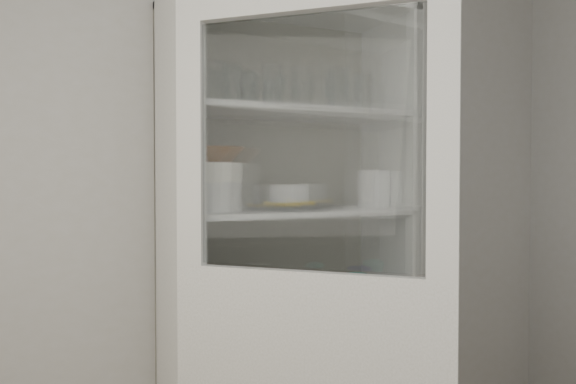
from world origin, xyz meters
name	(u,v)px	position (x,y,z in m)	size (l,w,h in m)	color
wall_back	(224,198)	(0.00, 1.50, 1.30)	(3.60, 0.02, 2.60)	#ACABA4
pantry_cabinet	(282,284)	(0.20, 1.34, 0.94)	(1.00, 0.45, 2.10)	beige
cupboard_door	(307,344)	(0.02, 0.74, 0.87)	(0.67, 0.65, 2.00)	beige
tumbler_0	(233,84)	(-0.09, 1.13, 1.73)	(0.07, 0.07, 0.14)	silver
tumbler_1	(217,82)	(-0.14, 1.13, 1.73)	(0.07, 0.07, 0.14)	silver
tumbler_2	(273,85)	(0.07, 1.13, 1.73)	(0.07, 0.07, 0.15)	silver
tumbler_3	(339,88)	(0.34, 1.11, 1.74)	(0.08, 0.08, 0.15)	silver
tumbler_4	(302,88)	(0.21, 1.17, 1.74)	(0.08, 0.08, 0.16)	silver
tumbler_5	(334,91)	(0.35, 1.16, 1.74)	(0.08, 0.08, 0.15)	silver
tumbler_6	(362,93)	(0.48, 1.15, 1.74)	(0.07, 0.07, 0.15)	silver
tumbler_7	(193,85)	(-0.20, 1.27, 1.74)	(0.08, 0.08, 0.15)	silver
tumbler_8	(251,90)	(0.04, 1.28, 1.74)	(0.08, 0.08, 0.15)	silver
tumbler_9	(248,91)	(0.03, 1.28, 1.73)	(0.07, 0.07, 0.14)	silver
tumbler_10	(271,95)	(0.13, 1.29, 1.72)	(0.06, 0.06, 0.12)	silver
goblet_0	(224,89)	(-0.05, 1.35, 1.75)	(0.08, 0.08, 0.17)	silver
goblet_1	(279,92)	(0.21, 1.40, 1.76)	(0.08, 0.08, 0.19)	silver
goblet_2	(308,96)	(0.33, 1.36, 1.74)	(0.07, 0.07, 0.16)	silver
goblet_3	(333,97)	(0.47, 1.39, 1.75)	(0.08, 0.08, 0.17)	silver
plate_stack_front	(212,197)	(-0.14, 1.22, 1.32)	(0.23, 0.23, 0.11)	silver
plate_stack_back	(200,201)	(-0.14, 1.37, 1.30)	(0.21, 0.21, 0.07)	silver
cream_bowl	(211,172)	(-0.14, 1.22, 1.41)	(0.23, 0.23, 0.07)	white
terracotta_bowl	(211,155)	(-0.14, 1.22, 1.47)	(0.24, 0.24, 0.06)	brown
glass_platter	(289,207)	(0.20, 1.27, 1.27)	(0.36, 0.36, 0.02)	silver
yellow_trivet	(289,203)	(0.20, 1.27, 1.29)	(0.15, 0.15, 0.01)	yellow
white_ramekin	(289,193)	(0.20, 1.27, 1.33)	(0.16, 0.16, 0.07)	silver
grey_bowl_stack	(374,189)	(0.61, 1.27, 1.34)	(0.14, 0.14, 0.16)	silver
mug_blue	(342,292)	(0.43, 1.22, 0.91)	(0.13, 0.13, 0.10)	#060E80
mug_teal	(356,285)	(0.55, 1.32, 0.91)	(0.11, 0.11, 0.10)	#1D847C
mug_white	(339,296)	(0.39, 1.18, 0.90)	(0.09, 0.09, 0.08)	silver
teal_jar	(293,290)	(0.24, 1.31, 0.92)	(0.09, 0.09, 0.11)	#1D847C
measuring_cups	(267,306)	(0.09, 1.23, 0.88)	(0.10, 0.10, 0.04)	silver
white_canister	(233,291)	(-0.02, 1.32, 0.93)	(0.12, 0.12, 0.14)	silver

